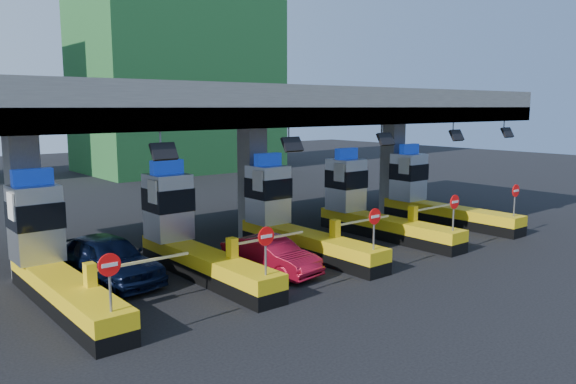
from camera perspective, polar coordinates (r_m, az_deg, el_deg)
ground at (r=24.52m, az=0.56°, el=-6.04°), size 120.00×120.00×0.00m
toll_canopy at (r=25.99m, az=-3.54°, el=8.45°), size 28.00×12.09×7.00m
toll_lane_far_left at (r=19.77m, az=-22.92°, el=-6.16°), size 4.43×8.00×4.16m
toll_lane_left at (r=21.65m, az=-10.13°, el=-4.36°), size 4.43×8.00×4.16m
toll_lane_center at (r=24.42m, az=0.15°, el=-2.74°), size 4.43×8.00×4.16m
toll_lane_right at (r=27.82m, az=8.11°, el=-1.41°), size 4.43×8.00×4.16m
toll_lane_far_right at (r=31.65m, az=14.23°, el=-0.38°), size 4.43×8.00×4.16m
bg_building_scaffold at (r=57.62m, az=-11.30°, el=16.26°), size 18.00×12.00×28.00m
van at (r=21.09m, az=-17.83°, el=-6.48°), size 2.79×5.33×1.73m
red_car at (r=21.24m, az=-1.77°, el=-6.45°), size 2.03×4.32×1.37m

